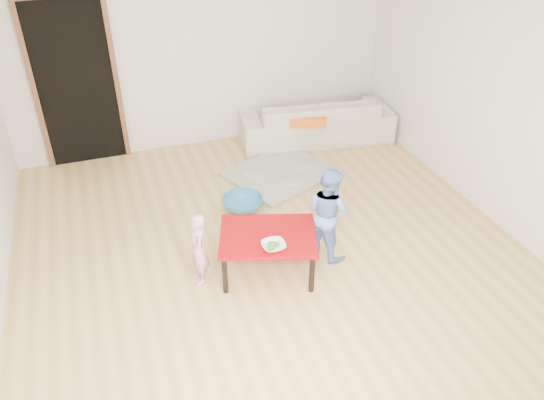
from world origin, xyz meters
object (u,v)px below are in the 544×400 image
sofa (315,119)px  bowl (274,246)px  child_blue (328,213)px  basin (243,203)px  child_pink (198,249)px  red_table (268,253)px

sofa → bowl: bearing=67.4°
bowl → child_blue: (0.67, 0.30, 0.01)m
child_blue → basin: bearing=6.2°
bowl → basin: (0.10, 1.33, -0.40)m
bowl → basin: bowl is taller
sofa → child_pink: bearing=55.1°
red_table → child_pink: 0.66m
basin → child_blue: bearing=-61.0°
child_blue → child_pink: bearing=66.9°
sofa → basin: sofa is taller
child_pink → basin: (0.72, 1.02, -0.29)m
child_pink → child_blue: child_blue is taller
sofa → child_pink: child_pink is taller
sofa → basin: 2.02m
bowl → child_pink: 0.70m
child_pink → basin: child_pink is taller
sofa → red_table: sofa is taller
child_pink → basin: size_ratio=1.57×
basin → child_pink: bearing=-125.1°
red_table → bowl: (-0.02, -0.21, 0.25)m
red_table → child_blue: bearing=8.2°
red_table → bowl: bearing=-94.8°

